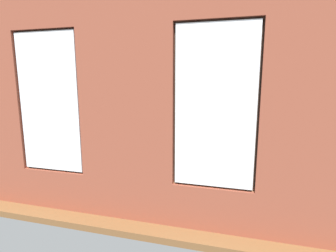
{
  "coord_description": "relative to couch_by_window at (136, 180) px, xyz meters",
  "views": [
    {
      "loc": [
        -1.54,
        6.18,
        2.05
      ],
      "look_at": [
        0.04,
        0.4,
        0.98
      ],
      "focal_mm": 28.0,
      "sensor_mm": 36.0,
      "label": 1
    }
  ],
  "objects": [
    {
      "name": "potted_plant_foreground_right",
      "position": [
        2.26,
        -4.29,
        0.37
      ],
      "size": [
        0.63,
        0.63,
        1.1
      ],
      "color": "beige",
      "rests_on": "ground_plane"
    },
    {
      "name": "coffee_table",
      "position": [
        0.0,
        -2.33,
        0.03
      ],
      "size": [
        1.42,
        0.8,
        0.4
      ],
      "color": "olive",
      "rests_on": "ground_plane"
    },
    {
      "name": "couch_by_window",
      "position": [
        0.0,
        0.0,
        0.0
      ],
      "size": [
        1.99,
        0.87,
        0.8
      ],
      "color": "black",
      "rests_on": "ground_plane"
    },
    {
      "name": "tv_flatscreen",
      "position": [
        2.56,
        -2.07,
        0.5
      ],
      "size": [
        0.95,
        0.2,
        0.64
      ],
      "color": "black",
      "rests_on": "media_console"
    },
    {
      "name": "brick_wall_with_windows",
      "position": [
        -0.14,
        0.65,
        1.34
      ],
      "size": [
        6.11,
        0.3,
        3.38
      ],
      "color": "brown",
      "rests_on": "ground_plane"
    },
    {
      "name": "ground_plane",
      "position": [
        -0.14,
        -2.16,
        -0.38
      ],
      "size": [
        6.71,
        6.37,
        0.1
      ],
      "primitive_type": "cube",
      "color": "brown"
    },
    {
      "name": "potted_plant_corner_near_left",
      "position": [
        -2.65,
        -4.35,
        0.34
      ],
      "size": [
        0.72,
        0.74,
        1.24
      ],
      "color": "beige",
      "rests_on": "ground_plane"
    },
    {
      "name": "potted_plant_beside_window_right",
      "position": [
        2.07,
        0.11,
        0.46
      ],
      "size": [
        0.86,
        1.09,
        1.53
      ],
      "color": "gray",
      "rests_on": "ground_plane"
    },
    {
      "name": "cup_ceramic",
      "position": [
        -0.1,
        -2.22,
        0.12
      ],
      "size": [
        0.08,
        0.08,
        0.09
      ],
      "primitive_type": "cylinder",
      "color": "#4C4C51",
      "rests_on": "coffee_table"
    },
    {
      "name": "potted_plant_by_left_couch",
      "position": [
        -2.1,
        -3.37,
        0.07
      ],
      "size": [
        0.39,
        0.39,
        0.61
      ],
      "color": "#47423D",
      "rests_on": "ground_plane"
    },
    {
      "name": "potted_plant_between_couches",
      "position": [
        -1.46,
        -0.06,
        0.53
      ],
      "size": [
        1.07,
        1.04,
        1.44
      ],
      "color": "brown",
      "rests_on": "ground_plane"
    },
    {
      "name": "white_wall_right",
      "position": [
        2.86,
        -1.96,
        1.36
      ],
      "size": [
        0.1,
        5.37,
        3.38
      ],
      "primitive_type": "cube",
      "color": "silver",
      "rests_on": "ground_plane"
    },
    {
      "name": "potted_plant_mid_room_small",
      "position": [
        -1.04,
        -2.98,
        0.02
      ],
      "size": [
        0.33,
        0.33,
        0.53
      ],
      "color": "#47423D",
      "rests_on": "ground_plane"
    },
    {
      "name": "media_console",
      "position": [
        2.56,
        -2.07,
        -0.07
      ],
      "size": [
        1.03,
        0.42,
        0.51
      ],
      "primitive_type": "cube",
      "color": "black",
      "rests_on": "ground_plane"
    },
    {
      "name": "remote_gray",
      "position": [
        -0.39,
        -2.47,
        0.09
      ],
      "size": [
        0.17,
        0.13,
        0.02
      ],
      "primitive_type": "cube",
      "rotation": [
        0.0,
        0.0,
        5.28
      ],
      "color": "#59595B",
      "rests_on": "coffee_table"
    },
    {
      "name": "remote_black",
      "position": [
        0.43,
        -2.22,
        0.09
      ],
      "size": [
        0.12,
        0.18,
        0.02
      ],
      "primitive_type": "cube",
      "rotation": [
        0.0,
        0.0,
        3.58
      ],
      "color": "black",
      "rests_on": "coffee_table"
    },
    {
      "name": "remote_silver",
      "position": [
        0.0,
        -2.33,
        0.09
      ],
      "size": [
        0.14,
        0.17,
        0.02
      ],
      "primitive_type": "cube",
      "rotation": [
        0.0,
        0.0,
        0.65
      ],
      "color": "#B2B2B7",
      "rests_on": "coffee_table"
    },
    {
      "name": "couch_left",
      "position": [
        -2.5,
        -1.88,
        -0.0
      ],
      "size": [
        0.93,
        2.09,
        0.8
      ],
      "rotation": [
        0.0,
        0.0,
        1.54
      ],
      "color": "black",
      "rests_on": "ground_plane"
    },
    {
      "name": "potted_plant_near_tv",
      "position": [
        2.02,
        -1.1,
        0.16
      ],
      "size": [
        0.88,
        0.92,
        1.15
      ],
      "color": "beige",
      "rests_on": "ground_plane"
    },
    {
      "name": "table_plant_small",
      "position": [
        0.18,
        -2.43,
        0.16
      ],
      "size": [
        0.1,
        0.1,
        0.17
      ],
      "color": "brown",
      "rests_on": "coffee_table"
    }
  ]
}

